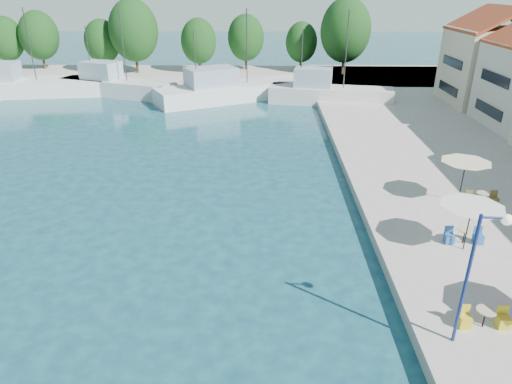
{
  "coord_description": "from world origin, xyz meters",
  "views": [
    {
      "loc": [
        0.58,
        2.18,
        12.04
      ],
      "look_at": [
        -0.01,
        26.0,
        1.21
      ],
      "focal_mm": 32.0,
      "sensor_mm": 36.0,
      "label": 1
    }
  ],
  "objects_px": {
    "trawler_03": "(230,91)",
    "trawler_04": "(327,94)",
    "trawler_02": "(115,86)",
    "trawler_01": "(15,86)",
    "umbrella_white": "(471,211)",
    "street_lamp": "(482,257)",
    "umbrella_cream": "(465,166)"
  },
  "relations": [
    {
      "from": "umbrella_white",
      "to": "street_lamp",
      "type": "height_order",
      "value": "street_lamp"
    },
    {
      "from": "trawler_01",
      "to": "trawler_03",
      "type": "bearing_deg",
      "value": -13.4
    },
    {
      "from": "trawler_04",
      "to": "street_lamp",
      "type": "relative_size",
      "value": 2.74
    },
    {
      "from": "trawler_02",
      "to": "trawler_03",
      "type": "distance_m",
      "value": 14.17
    },
    {
      "from": "trawler_01",
      "to": "trawler_04",
      "type": "distance_m",
      "value": 36.85
    },
    {
      "from": "trawler_04",
      "to": "street_lamp",
      "type": "bearing_deg",
      "value": -79.33
    },
    {
      "from": "trawler_01",
      "to": "trawler_02",
      "type": "bearing_deg",
      "value": -6.46
    },
    {
      "from": "trawler_02",
      "to": "trawler_03",
      "type": "height_order",
      "value": "same"
    },
    {
      "from": "trawler_01",
      "to": "umbrella_white",
      "type": "height_order",
      "value": "trawler_01"
    },
    {
      "from": "trawler_02",
      "to": "trawler_03",
      "type": "relative_size",
      "value": 0.84
    },
    {
      "from": "trawler_04",
      "to": "umbrella_white",
      "type": "height_order",
      "value": "trawler_04"
    },
    {
      "from": "umbrella_cream",
      "to": "trawler_02",
      "type": "bearing_deg",
      "value": 134.02
    },
    {
      "from": "trawler_01",
      "to": "trawler_04",
      "type": "relative_size",
      "value": 1.5
    },
    {
      "from": "trawler_03",
      "to": "trawler_04",
      "type": "height_order",
      "value": "same"
    },
    {
      "from": "trawler_04",
      "to": "trawler_01",
      "type": "bearing_deg",
      "value": -174.84
    },
    {
      "from": "trawler_04",
      "to": "trawler_03",
      "type": "bearing_deg",
      "value": -176.68
    },
    {
      "from": "trawler_01",
      "to": "trawler_03",
      "type": "distance_m",
      "value": 25.81
    },
    {
      "from": "trawler_01",
      "to": "trawler_04",
      "type": "bearing_deg",
      "value": -14.19
    },
    {
      "from": "trawler_01",
      "to": "umbrella_white",
      "type": "bearing_deg",
      "value": -50.77
    },
    {
      "from": "trawler_03",
      "to": "trawler_02",
      "type": "bearing_deg",
      "value": 141.49
    },
    {
      "from": "umbrella_white",
      "to": "umbrella_cream",
      "type": "height_order",
      "value": "umbrella_cream"
    },
    {
      "from": "trawler_04",
      "to": "umbrella_cream",
      "type": "relative_size",
      "value": 4.98
    },
    {
      "from": "trawler_03",
      "to": "umbrella_cream",
      "type": "distance_m",
      "value": 31.94
    },
    {
      "from": "trawler_03",
      "to": "street_lamp",
      "type": "distance_m",
      "value": 41.03
    },
    {
      "from": "umbrella_white",
      "to": "street_lamp",
      "type": "relative_size",
      "value": 0.58
    },
    {
      "from": "trawler_02",
      "to": "street_lamp",
      "type": "distance_m",
      "value": 48.92
    },
    {
      "from": "umbrella_white",
      "to": "umbrella_cream",
      "type": "relative_size",
      "value": 1.06
    },
    {
      "from": "umbrella_white",
      "to": "umbrella_cream",
      "type": "xyz_separation_m",
      "value": [
        1.72,
        5.22,
        0.2
      ]
    },
    {
      "from": "street_lamp",
      "to": "umbrella_cream",
      "type": "bearing_deg",
      "value": 73.03
    },
    {
      "from": "trawler_03",
      "to": "umbrella_white",
      "type": "height_order",
      "value": "trawler_03"
    },
    {
      "from": "trawler_02",
      "to": "trawler_01",
      "type": "bearing_deg",
      "value": -156.98
    },
    {
      "from": "trawler_02",
      "to": "street_lamp",
      "type": "relative_size",
      "value": 2.95
    }
  ]
}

